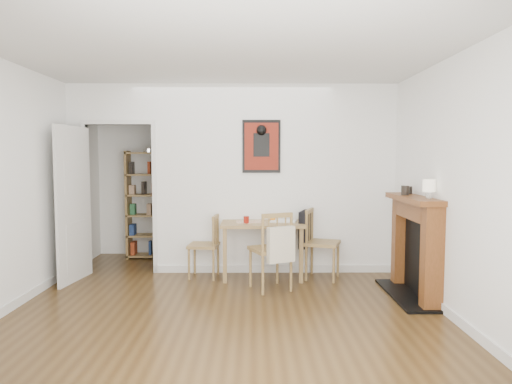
{
  "coord_description": "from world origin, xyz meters",
  "views": [
    {
      "loc": [
        0.29,
        -4.91,
        1.6
      ],
      "look_at": [
        0.32,
        0.6,
        1.18
      ],
      "focal_mm": 32.0,
      "sensor_mm": 36.0,
      "label": 1
    }
  ],
  "objects_px": {
    "red_glass": "(246,220)",
    "ceramic_jar_a": "(405,190)",
    "chair_front": "(271,250)",
    "bookshelf": "(150,205)",
    "dining_table": "(263,229)",
    "ceramic_jar_b": "(409,190)",
    "chair_right": "(321,243)",
    "mantel_lamp": "(429,187)",
    "orange_fruit": "(273,218)",
    "fireplace": "(416,243)",
    "chair_left": "(204,246)",
    "notebook": "(283,221)"
  },
  "relations": [
    {
      "from": "red_glass",
      "to": "ceramic_jar_a",
      "type": "relative_size",
      "value": 0.83
    },
    {
      "from": "chair_front",
      "to": "bookshelf",
      "type": "distance_m",
      "value": 2.6
    },
    {
      "from": "dining_table",
      "to": "ceramic_jar_b",
      "type": "bearing_deg",
      "value": -17.33
    },
    {
      "from": "chair_front",
      "to": "dining_table",
      "type": "bearing_deg",
      "value": 98.89
    },
    {
      "from": "ceramic_jar_a",
      "to": "chair_right",
      "type": "bearing_deg",
      "value": 144.43
    },
    {
      "from": "dining_table",
      "to": "mantel_lamp",
      "type": "relative_size",
      "value": 5.24
    },
    {
      "from": "red_glass",
      "to": "orange_fruit",
      "type": "relative_size",
      "value": 1.22
    },
    {
      "from": "red_glass",
      "to": "ceramic_jar_a",
      "type": "bearing_deg",
      "value": -17.65
    },
    {
      "from": "red_glass",
      "to": "ceramic_jar_a",
      "type": "xyz_separation_m",
      "value": [
        1.87,
        -0.59,
        0.43
      ]
    },
    {
      "from": "fireplace",
      "to": "ceramic_jar_b",
      "type": "bearing_deg",
      "value": 88.7
    },
    {
      "from": "ceramic_jar_a",
      "to": "ceramic_jar_b",
      "type": "relative_size",
      "value": 1.19
    },
    {
      "from": "mantel_lamp",
      "to": "ceramic_jar_b",
      "type": "relative_size",
      "value": 2.22
    },
    {
      "from": "chair_left",
      "to": "chair_right",
      "type": "distance_m",
      "value": 1.56
    },
    {
      "from": "ceramic_jar_a",
      "to": "ceramic_jar_b",
      "type": "distance_m",
      "value": 0.18
    },
    {
      "from": "chair_left",
      "to": "notebook",
      "type": "distance_m",
      "value": 1.12
    },
    {
      "from": "notebook",
      "to": "chair_front",
      "type": "bearing_deg",
      "value": -107.56
    },
    {
      "from": "chair_left",
      "to": "dining_table",
      "type": "bearing_deg",
      "value": 0.0
    },
    {
      "from": "notebook",
      "to": "mantel_lamp",
      "type": "xyz_separation_m",
      "value": [
        1.47,
        -1.21,
        0.54
      ]
    },
    {
      "from": "chair_left",
      "to": "red_glass",
      "type": "relative_size",
      "value": 9.08
    },
    {
      "from": "orange_fruit",
      "to": "ceramic_jar_a",
      "type": "xyz_separation_m",
      "value": [
        1.51,
        -0.8,
        0.43
      ]
    },
    {
      "from": "mantel_lamp",
      "to": "chair_left",
      "type": "bearing_deg",
      "value": 154.89
    },
    {
      "from": "chair_front",
      "to": "orange_fruit",
      "type": "bearing_deg",
      "value": 85.62
    },
    {
      "from": "dining_table",
      "to": "red_glass",
      "type": "height_order",
      "value": "red_glass"
    },
    {
      "from": "dining_table",
      "to": "fireplace",
      "type": "distance_m",
      "value": 1.94
    },
    {
      "from": "chair_left",
      "to": "red_glass",
      "type": "xyz_separation_m",
      "value": [
        0.57,
        -0.11,
        0.37
      ]
    },
    {
      "from": "ceramic_jar_a",
      "to": "dining_table",
      "type": "bearing_deg",
      "value": 157.01
    },
    {
      "from": "chair_front",
      "to": "ceramic_jar_b",
      "type": "distance_m",
      "value": 1.81
    },
    {
      "from": "chair_front",
      "to": "orange_fruit",
      "type": "distance_m",
      "value": 0.73
    },
    {
      "from": "dining_table",
      "to": "chair_right",
      "type": "height_order",
      "value": "chair_right"
    },
    {
      "from": "chair_right",
      "to": "fireplace",
      "type": "relative_size",
      "value": 0.74
    },
    {
      "from": "chair_left",
      "to": "red_glass",
      "type": "bearing_deg",
      "value": -10.63
    },
    {
      "from": "ceramic_jar_b",
      "to": "bookshelf",
      "type": "bearing_deg",
      "value": 153.47
    },
    {
      "from": "fireplace",
      "to": "mantel_lamp",
      "type": "height_order",
      "value": "mantel_lamp"
    },
    {
      "from": "ceramic_jar_a",
      "to": "notebook",
      "type": "bearing_deg",
      "value": 152.13
    },
    {
      "from": "chair_front",
      "to": "ceramic_jar_a",
      "type": "distance_m",
      "value": 1.73
    },
    {
      "from": "chair_left",
      "to": "chair_front",
      "type": "height_order",
      "value": "chair_front"
    },
    {
      "from": "chair_front",
      "to": "mantel_lamp",
      "type": "distance_m",
      "value": 1.94
    },
    {
      "from": "red_glass",
      "to": "orange_fruit",
      "type": "distance_m",
      "value": 0.41
    },
    {
      "from": "chair_right",
      "to": "chair_front",
      "type": "height_order",
      "value": "chair_front"
    },
    {
      "from": "orange_fruit",
      "to": "mantel_lamp",
      "type": "height_order",
      "value": "mantel_lamp"
    },
    {
      "from": "orange_fruit",
      "to": "mantel_lamp",
      "type": "distance_m",
      "value": 2.12
    },
    {
      "from": "orange_fruit",
      "to": "red_glass",
      "type": "bearing_deg",
      "value": -150.13
    },
    {
      "from": "fireplace",
      "to": "ceramic_jar_b",
      "type": "relative_size",
      "value": 13.32
    },
    {
      "from": "chair_right",
      "to": "orange_fruit",
      "type": "xyz_separation_m",
      "value": [
        -0.63,
        0.17,
        0.3
      ]
    },
    {
      "from": "notebook",
      "to": "mantel_lamp",
      "type": "height_order",
      "value": "mantel_lamp"
    },
    {
      "from": "fireplace",
      "to": "red_glass",
      "type": "height_order",
      "value": "fireplace"
    },
    {
      "from": "dining_table",
      "to": "ceramic_jar_b",
      "type": "xyz_separation_m",
      "value": [
        1.75,
        -0.55,
        0.55
      ]
    },
    {
      "from": "fireplace",
      "to": "mantel_lamp",
      "type": "distance_m",
      "value": 0.75
    },
    {
      "from": "notebook",
      "to": "mantel_lamp",
      "type": "distance_m",
      "value": 1.98
    },
    {
      "from": "chair_left",
      "to": "chair_right",
      "type": "xyz_separation_m",
      "value": [
        1.56,
        -0.07,
        0.06
      ]
    }
  ]
}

